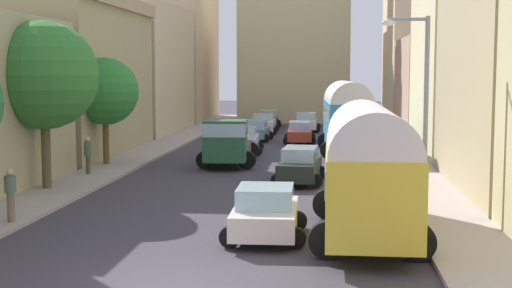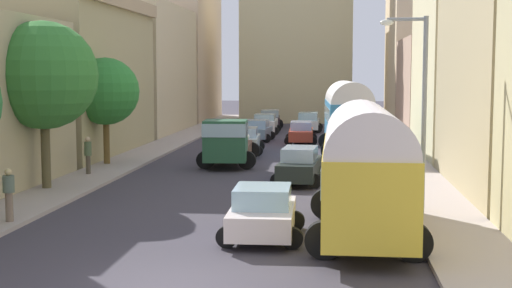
{
  "view_description": "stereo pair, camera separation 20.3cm",
  "coord_description": "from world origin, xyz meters",
  "px_view_note": "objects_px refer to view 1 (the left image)",
  "views": [
    {
      "loc": [
        3.39,
        -15.48,
        4.8
      ],
      "look_at": [
        0.0,
        17.66,
        1.44
      ],
      "focal_mm": 50.4,
      "sensor_mm": 36.0,
      "label": 1
    },
    {
      "loc": [
        3.59,
        -15.45,
        4.8
      ],
      "look_at": [
        0.0,
        17.66,
        1.44
      ],
      "focal_mm": 50.4,
      "sensor_mm": 36.0,
      "label": 2
    }
  ],
  "objects_px": {
    "car_2": "(263,124)",
    "car_7": "(306,122)",
    "parked_bus_1": "(347,114)",
    "car_3": "(268,119)",
    "car_6": "(300,132)",
    "pedestrian_0": "(10,193)",
    "car_5": "(300,165)",
    "pedestrian_1": "(88,154)",
    "car_4": "(265,213)",
    "car_0": "(243,140)",
    "cargo_truck_0": "(228,141)",
    "parked_bus_0": "(367,165)",
    "streetlamp_near": "(420,100)",
    "car_1": "(256,130)"
  },
  "relations": [
    {
      "from": "car_2",
      "to": "car_7",
      "type": "xyz_separation_m",
      "value": [
        3.27,
        2.29,
        -0.01
      ]
    },
    {
      "from": "parked_bus_1",
      "to": "car_3",
      "type": "xyz_separation_m",
      "value": [
        -6.32,
        19.65,
        -1.6
      ]
    },
    {
      "from": "car_6",
      "to": "car_7",
      "type": "height_order",
      "value": "car_7"
    },
    {
      "from": "car_6",
      "to": "pedestrian_0",
      "type": "height_order",
      "value": "pedestrian_0"
    },
    {
      "from": "car_5",
      "to": "pedestrian_1",
      "type": "xyz_separation_m",
      "value": [
        -9.72,
        0.82,
        0.29
      ]
    },
    {
      "from": "car_4",
      "to": "car_5",
      "type": "distance_m",
      "value": 10.56
    },
    {
      "from": "car_0",
      "to": "car_4",
      "type": "relative_size",
      "value": 1.16
    },
    {
      "from": "parked_bus_1",
      "to": "car_7",
      "type": "height_order",
      "value": "parked_bus_1"
    },
    {
      "from": "cargo_truck_0",
      "to": "pedestrian_1",
      "type": "xyz_separation_m",
      "value": [
        -5.84,
        -4.58,
        -0.18
      ]
    },
    {
      "from": "car_0",
      "to": "parked_bus_0",
      "type": "bearing_deg",
      "value": -73.7
    },
    {
      "from": "parked_bus_0",
      "to": "car_7",
      "type": "relative_size",
      "value": 2.0
    },
    {
      "from": "parked_bus_1",
      "to": "streetlamp_near",
      "type": "relative_size",
      "value": 1.34
    },
    {
      "from": "pedestrian_1",
      "to": "streetlamp_near",
      "type": "xyz_separation_m",
      "value": [
        13.88,
        -7.95,
        2.82
      ]
    },
    {
      "from": "pedestrian_1",
      "to": "streetlamp_near",
      "type": "bearing_deg",
      "value": -29.79
    },
    {
      "from": "car_2",
      "to": "pedestrian_0",
      "type": "relative_size",
      "value": 2.31
    },
    {
      "from": "parked_bus_0",
      "to": "car_2",
      "type": "height_order",
      "value": "parked_bus_0"
    },
    {
      "from": "car_4",
      "to": "car_7",
      "type": "bearing_deg",
      "value": 90.05
    },
    {
      "from": "pedestrian_1",
      "to": "cargo_truck_0",
      "type": "bearing_deg",
      "value": 38.09
    },
    {
      "from": "car_7",
      "to": "car_0",
      "type": "bearing_deg",
      "value": -101.33
    },
    {
      "from": "car_2",
      "to": "parked_bus_0",
      "type": "bearing_deg",
      "value": -79.89
    },
    {
      "from": "pedestrian_1",
      "to": "parked_bus_0",
      "type": "bearing_deg",
      "value": -42.01
    },
    {
      "from": "car_5",
      "to": "pedestrian_0",
      "type": "bearing_deg",
      "value": -131.71
    },
    {
      "from": "car_2",
      "to": "car_6",
      "type": "distance_m",
      "value": 8.17
    },
    {
      "from": "parked_bus_0",
      "to": "pedestrian_0",
      "type": "distance_m",
      "value": 11.01
    },
    {
      "from": "car_5",
      "to": "car_7",
      "type": "height_order",
      "value": "car_5"
    },
    {
      "from": "car_2",
      "to": "pedestrian_1",
      "type": "distance_m",
      "value": 24.69
    },
    {
      "from": "car_0",
      "to": "car_5",
      "type": "xyz_separation_m",
      "value": [
        3.82,
        -11.01,
        0.01
      ]
    },
    {
      "from": "car_1",
      "to": "cargo_truck_0",
      "type": "bearing_deg",
      "value": -90.15
    },
    {
      "from": "car_0",
      "to": "car_3",
      "type": "distance_m",
      "value": 20.1
    },
    {
      "from": "car_1",
      "to": "pedestrian_1",
      "type": "bearing_deg",
      "value": -108.21
    },
    {
      "from": "car_0",
      "to": "car_2",
      "type": "distance_m",
      "value": 13.79
    },
    {
      "from": "pedestrian_1",
      "to": "car_3",
      "type": "bearing_deg",
      "value": 79.41
    },
    {
      "from": "parked_bus_0",
      "to": "car_3",
      "type": "xyz_separation_m",
      "value": [
        -6.41,
        41.17,
        -1.36
      ]
    },
    {
      "from": "pedestrian_1",
      "to": "parked_bus_1",
      "type": "bearing_deg",
      "value": 41.61
    },
    {
      "from": "car_1",
      "to": "car_6",
      "type": "distance_m",
      "value": 3.43
    },
    {
      "from": "car_1",
      "to": "car_5",
      "type": "relative_size",
      "value": 0.86
    },
    {
      "from": "parked_bus_1",
      "to": "cargo_truck_0",
      "type": "height_order",
      "value": "parked_bus_1"
    },
    {
      "from": "car_4",
      "to": "pedestrian_0",
      "type": "relative_size",
      "value": 2.04
    },
    {
      "from": "cargo_truck_0",
      "to": "pedestrian_0",
      "type": "xyz_separation_m",
      "value": [
        -4.72,
        -15.04,
        -0.22
      ]
    },
    {
      "from": "pedestrian_0",
      "to": "cargo_truck_0",
      "type": "bearing_deg",
      "value": 72.59
    },
    {
      "from": "car_0",
      "to": "car_4",
      "type": "height_order",
      "value": "same"
    },
    {
      "from": "cargo_truck_0",
      "to": "car_5",
      "type": "relative_size",
      "value": 1.75
    },
    {
      "from": "car_0",
      "to": "car_6",
      "type": "height_order",
      "value": "car_0"
    },
    {
      "from": "cargo_truck_0",
      "to": "car_4",
      "type": "distance_m",
      "value": 16.29
    },
    {
      "from": "car_3",
      "to": "pedestrian_1",
      "type": "relative_size",
      "value": 2.38
    },
    {
      "from": "cargo_truck_0",
      "to": "car_3",
      "type": "relative_size",
      "value": 1.7
    },
    {
      "from": "car_4",
      "to": "car_3",
      "type": "bearing_deg",
      "value": 94.8
    },
    {
      "from": "pedestrian_0",
      "to": "car_1",
      "type": "bearing_deg",
      "value": 80.47
    },
    {
      "from": "parked_bus_0",
      "to": "car_7",
      "type": "xyz_separation_m",
      "value": [
        -2.94,
        37.14,
        -1.35
      ]
    },
    {
      "from": "cargo_truck_0",
      "to": "parked_bus_1",
      "type": "bearing_deg",
      "value": 44.64
    }
  ]
}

